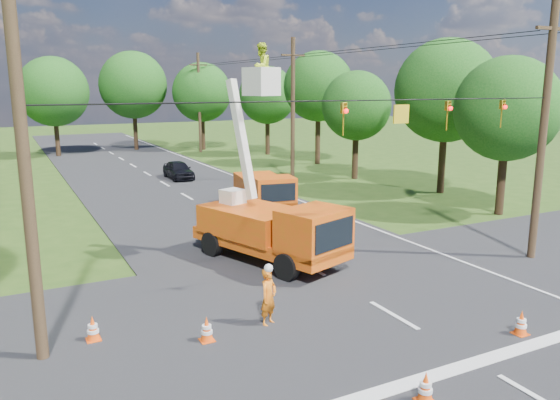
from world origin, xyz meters
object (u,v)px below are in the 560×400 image
bucket_truck (271,218)px  traffic_cone_4 (207,329)px  pole_right_near (543,130)px  tree_right_b (446,91)px  tree_far_b (133,85)px  traffic_cone_7 (257,196)px  distant_car (178,170)px  tree_right_e (267,95)px  tree_far_c (202,92)px  traffic_cone_0 (425,387)px  second_truck (264,190)px  traffic_cone_2 (329,239)px  pole_left (26,183)px  pole_right_far (199,102)px  tree_far_a (53,92)px  tree_right_a (507,109)px  traffic_cone_5 (93,329)px  tree_right_c (357,106)px  pole_right_mid (293,110)px  tree_right_d (318,87)px  ground_worker (269,297)px  traffic_cone_1 (521,323)px  traffic_cone_3 (305,220)px

bucket_truck → traffic_cone_4: size_ratio=11.69×
pole_right_near → tree_right_b: 13.71m
bucket_truck → tree_far_b: tree_far_b is taller
traffic_cone_7 → distant_car: bearing=99.7°
traffic_cone_7 → tree_right_e: (10.53, 20.21, 5.45)m
tree_far_c → traffic_cone_0: bearing=-103.8°
tree_far_b → distant_car: bearing=-94.1°
second_truck → pole_right_near: bearing=-55.4°
traffic_cone_2 → pole_right_near: (6.37, -4.94, 4.75)m
distant_car → pole_left: (-11.05, -24.84, 3.83)m
pole_right_far → tree_far_a: 13.87m
tree_right_a → traffic_cone_4: bearing=-159.7°
traffic_cone_5 → tree_right_c: size_ratio=0.09×
pole_right_mid → tree_far_a: bearing=120.4°
traffic_cone_7 → pole_right_near: pole_right_near is taller
traffic_cone_4 → pole_right_near: 14.83m
traffic_cone_2 → tree_right_d: size_ratio=0.07×
traffic_cone_4 → tree_far_a: (0.51, 44.02, 5.83)m
pole_right_mid → tree_right_e: (5.30, 15.00, 0.70)m
second_truck → traffic_cone_2: size_ratio=8.44×
traffic_cone_5 → pole_left: bearing=-162.0°
tree_far_a → tree_far_b: bearing=14.0°
bucket_truck → ground_worker: bearing=-136.0°
traffic_cone_0 → traffic_cone_4: size_ratio=1.00×
traffic_cone_7 → tree_right_a: 14.46m
traffic_cone_2 → traffic_cone_5: (-10.34, -4.52, 0.00)m
traffic_cone_1 → traffic_cone_2: 9.53m
traffic_cone_4 → pole_right_near: size_ratio=0.07×
distant_car → pole_right_mid: bearing=-34.7°
distant_car → tree_right_e: (12.25, 10.16, 5.14)m
tree_right_a → tree_far_b: tree_far_b is taller
pole_left → tree_far_c: size_ratio=0.98×
second_truck → tree_right_a: (10.79, -6.59, 4.45)m
tree_right_b → tree_right_c: 7.31m
pole_right_far → second_truck: bearing=-101.9°
tree_far_b → traffic_cone_2: bearing=-91.3°
ground_worker → traffic_cone_2: (5.68, 5.74, -0.48)m
pole_right_near → tree_far_b: bearing=97.0°
ground_worker → traffic_cone_2: ground_worker is taller
ground_worker → distant_car: bearing=49.5°
traffic_cone_1 → traffic_cone_3: (0.62, 12.99, 0.00)m
bucket_truck → traffic_cone_1: (3.24, -8.91, -1.39)m
traffic_cone_1 → pole_right_far: pole_right_far is taller
tree_right_c → tree_far_b: (-10.20, 26.00, 1.50)m
distant_car → traffic_cone_4: (-7.06, -25.87, -0.31)m
second_truck → traffic_cone_4: size_ratio=8.44×
bucket_truck → tree_right_a: 15.02m
traffic_cone_0 → tree_far_a: size_ratio=0.07×
tree_far_a → bucket_truck: bearing=-84.0°
traffic_cone_1 → tree_right_a: size_ratio=0.09×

